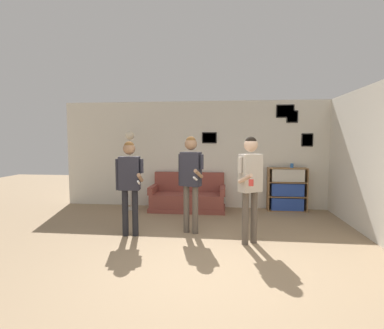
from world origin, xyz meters
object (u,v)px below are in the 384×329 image
(floor_lamp, at_px, (130,153))
(person_player_foreground_left, at_px, (130,178))
(person_watcher_holding_cup, at_px, (250,178))
(drinking_cup, at_px, (292,166))
(person_player_foreground_center, at_px, (191,173))
(couch, at_px, (188,198))
(bookshelf, at_px, (287,189))

(floor_lamp, distance_m, person_player_foreground_left, 2.12)
(person_watcher_holding_cup, relative_size, drinking_cup, 16.95)
(floor_lamp, distance_m, drinking_cup, 3.95)
(person_player_foreground_left, bearing_deg, person_player_foreground_center, 15.16)
(drinking_cup, bearing_deg, floor_lamp, -175.82)
(person_player_foreground_left, relative_size, drinking_cup, 16.22)
(floor_lamp, relative_size, person_player_foreground_center, 1.08)
(couch, distance_m, person_player_foreground_left, 2.35)
(bookshelf, height_order, person_player_foreground_left, person_player_foreground_left)
(bookshelf, distance_m, drinking_cup, 0.59)
(couch, distance_m, bookshelf, 2.42)
(person_player_foreground_center, bearing_deg, floor_lamp, 134.86)
(couch, distance_m, drinking_cup, 2.64)
(bookshelf, relative_size, person_watcher_holding_cup, 0.59)
(person_player_foreground_center, distance_m, drinking_cup, 2.99)
(person_player_foreground_center, height_order, person_watcher_holding_cup, person_player_foreground_center)
(person_watcher_holding_cup, bearing_deg, floor_lamp, 141.58)
(bookshelf, xyz_separation_m, drinking_cup, (0.10, 0.00, 0.58))
(person_player_foreground_left, bearing_deg, floor_lamp, 107.62)
(floor_lamp, xyz_separation_m, person_watcher_holding_cup, (2.74, -2.17, -0.31))
(couch, relative_size, person_player_foreground_left, 1.07)
(drinking_cup, bearing_deg, bookshelf, -179.84)
(person_watcher_holding_cup, height_order, drinking_cup, person_watcher_holding_cup)
(couch, xyz_separation_m, floor_lamp, (-1.42, -0.09, 1.12))
(person_player_foreground_center, relative_size, person_watcher_holding_cup, 1.01)
(person_player_foreground_left, bearing_deg, couch, 69.40)
(floor_lamp, bearing_deg, person_watcher_holding_cup, -38.42)
(person_player_foreground_left, xyz_separation_m, person_player_foreground_center, (1.06, 0.29, 0.07))
(person_player_foreground_left, distance_m, drinking_cup, 4.00)
(floor_lamp, relative_size, person_player_foreground_left, 1.14)
(bookshelf, distance_m, person_player_foreground_center, 2.97)
(floor_lamp, relative_size, person_watcher_holding_cup, 1.09)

